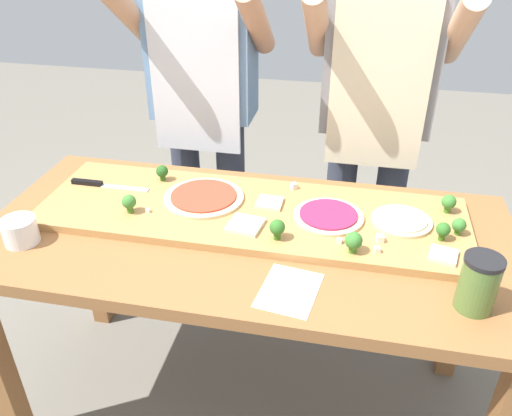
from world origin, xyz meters
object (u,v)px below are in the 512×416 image
at_px(pizza_slice_near_left, 244,225).
at_px(cheese_crumble_d, 339,241).
at_px(broccoli_floret_back_right, 277,228).
at_px(broccoli_floret_center_left, 129,202).
at_px(pizza_slice_far_right, 443,255).
at_px(broccoli_floret_back_left, 354,241).
at_px(prep_table, 247,260).
at_px(pizza_whole_beet_magenta, 328,216).
at_px(cheese_crumble_c, 294,186).
at_px(flour_cup, 20,232).
at_px(pizza_whole_cheese_artichoke, 401,220).
at_px(broccoli_floret_front_mid, 459,226).
at_px(pizza_whole_tomato_red, 204,197).
at_px(cheese_crumble_a, 380,238).
at_px(sauce_jar, 478,283).
at_px(chefs_knife, 99,184).
at_px(cheese_crumble_e, 148,210).
at_px(cook_left, 203,92).
at_px(cook_right, 376,103).
at_px(broccoli_floret_center_right, 443,230).
at_px(broccoli_floret_front_right, 449,202).
at_px(pizza_slice_far_left, 270,203).
at_px(cheese_crumble_b, 377,250).
at_px(broccoli_floret_back_mid, 162,172).
at_px(recipe_note, 289,290).

distance_m(pizza_slice_near_left, cheese_crumble_d, 0.29).
bearing_deg(broccoli_floret_back_right, broccoli_floret_center_left, 173.85).
height_order(pizza_slice_far_right, pizza_slice_near_left, same).
bearing_deg(broccoli_floret_back_left, prep_table, 165.96).
bearing_deg(broccoli_floret_back_right, pizza_whole_beet_magenta, 46.69).
bearing_deg(cheese_crumble_c, flour_cup, -149.53).
distance_m(broccoli_floret_back_right, broccoli_floret_center_left, 0.48).
distance_m(pizza_whole_cheese_artichoke, broccoli_floret_front_mid, 0.16).
distance_m(prep_table, pizza_whole_tomato_red, 0.25).
xyz_separation_m(cheese_crumble_a, sauce_jar, (0.23, -0.20, 0.04)).
xyz_separation_m(chefs_knife, cheese_crumble_e, (0.23, -0.13, 0.00)).
bearing_deg(broccoli_floret_center_left, broccoli_floret_back_right, -6.15).
bearing_deg(cheese_crumble_e, flour_cup, -148.51).
xyz_separation_m(pizza_whole_cheese_artichoke, cook_left, (-0.77, 0.52, 0.18)).
bearing_deg(cook_right, flour_cup, -140.68).
distance_m(broccoli_floret_front_mid, cheese_crumble_c, 0.54).
distance_m(prep_table, chefs_knife, 0.58).
bearing_deg(flour_cup, cheese_crumble_d, 9.10).
relative_size(broccoli_floret_front_mid, cook_right, 0.03).
bearing_deg(broccoli_floret_center_right, pizza_whole_cheese_artichoke, 147.02).
bearing_deg(cook_right, broccoli_floret_center_right, -70.46).
height_order(pizza_slice_near_left, cheese_crumble_c, cheese_crumble_c).
bearing_deg(broccoli_floret_center_right, broccoli_floret_back_left, -155.63).
bearing_deg(broccoli_floret_back_right, cheese_crumble_c, 89.02).
height_order(broccoli_floret_center_left, broccoli_floret_front_mid, broccoli_floret_center_left).
xyz_separation_m(pizza_slice_far_right, broccoli_floret_center_left, (-0.93, 0.05, 0.03)).
bearing_deg(cheese_crumble_c, broccoli_floret_back_left, -57.20).
bearing_deg(broccoli_floret_back_left, broccoli_floret_front_right, 44.38).
bearing_deg(pizza_slice_far_left, cheese_crumble_d, -35.95).
bearing_deg(sauce_jar, cheese_crumble_b, 147.34).
bearing_deg(cheese_crumble_d, broccoli_floret_back_mid, 157.74).
distance_m(pizza_whole_beet_magenta, cook_right, 0.58).
height_order(broccoli_floret_back_left, flour_cup, broccoli_floret_back_left).
bearing_deg(cook_right, pizza_slice_far_left, -122.03).
distance_m(pizza_slice_near_left, broccoli_floret_center_left, 0.37).
xyz_separation_m(chefs_knife, broccoli_floret_back_left, (0.86, -0.21, 0.03)).
relative_size(cheese_crumble_b, sauce_jar, 0.11).
distance_m(chefs_knife, pizza_whole_tomato_red, 0.38).
relative_size(pizza_slice_near_left, broccoli_floret_back_right, 1.56).
height_order(broccoli_floret_center_left, cheese_crumble_a, broccoli_floret_center_left).
xyz_separation_m(chefs_knife, broccoli_floret_front_mid, (1.16, -0.06, 0.02)).
bearing_deg(broccoli_floret_back_mid, cheese_crumble_b, -20.95).
bearing_deg(pizza_whole_beet_magenta, cheese_crumble_c, 128.71).
bearing_deg(broccoli_floret_back_right, cook_left, 121.34).
distance_m(broccoli_floret_back_left, cheese_crumble_b, 0.07).
bearing_deg(pizza_slice_far_left, recipe_note, -72.14).
relative_size(prep_table, pizza_whole_tomato_red, 6.18).
xyz_separation_m(pizza_whole_beet_magenta, recipe_note, (-0.07, -0.33, -0.03)).
distance_m(broccoli_floret_center_left, cheese_crumble_d, 0.65).
bearing_deg(broccoli_floret_front_right, chefs_knife, -176.92).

